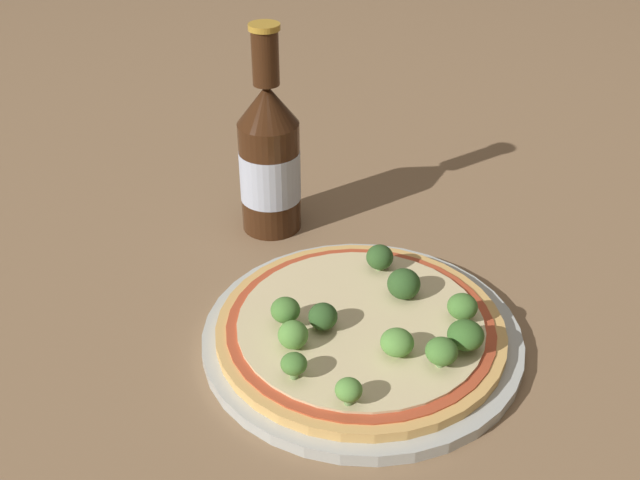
# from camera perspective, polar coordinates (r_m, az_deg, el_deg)

# --- Properties ---
(ground_plane) EXTENTS (3.00, 3.00, 0.00)m
(ground_plane) POSITION_cam_1_polar(r_m,az_deg,el_deg) (0.71, 0.65, -7.89)
(ground_plane) COLOR #846647
(plate) EXTENTS (0.30, 0.30, 0.01)m
(plate) POSITION_cam_1_polar(r_m,az_deg,el_deg) (0.71, 3.20, -7.32)
(plate) COLOR #B2B7B2
(plate) RESTS_ON ground_plane
(pizza) EXTENTS (0.27, 0.27, 0.01)m
(pizza) POSITION_cam_1_polar(r_m,az_deg,el_deg) (0.70, 3.09, -6.63)
(pizza) COLOR tan
(pizza) RESTS_ON plate
(broccoli_floret_0) EXTENTS (0.03, 0.03, 0.03)m
(broccoli_floret_0) POSITION_cam_1_polar(r_m,az_deg,el_deg) (0.68, -0.01, -5.76)
(broccoli_floret_0) COLOR #6B8E51
(broccoli_floret_0) RESTS_ON pizza
(broccoli_floret_1) EXTENTS (0.03, 0.03, 0.02)m
(broccoli_floret_1) POSITION_cam_1_polar(r_m,az_deg,el_deg) (0.65, 5.89, -7.78)
(broccoli_floret_1) COLOR #6B8E51
(broccoli_floret_1) RESTS_ON pizza
(broccoli_floret_2) EXTENTS (0.03, 0.03, 0.03)m
(broccoli_floret_2) POSITION_cam_1_polar(r_m,az_deg,el_deg) (0.67, 11.04, -7.14)
(broccoli_floret_2) COLOR #6B8E51
(broccoli_floret_2) RESTS_ON pizza
(broccoli_floret_3) EXTENTS (0.03, 0.03, 0.03)m
(broccoli_floret_3) POSITION_cam_1_polar(r_m,az_deg,el_deg) (0.70, 10.80, -5.01)
(broccoli_floret_3) COLOR #6B8E51
(broccoli_floret_3) RESTS_ON pizza
(broccoli_floret_4) EXTENTS (0.02, 0.02, 0.02)m
(broccoli_floret_4) POSITION_cam_1_polar(r_m,az_deg,el_deg) (0.63, -2.01, -9.44)
(broccoli_floret_4) COLOR #6B8E51
(broccoli_floret_4) RESTS_ON pizza
(broccoli_floret_5) EXTENTS (0.03, 0.03, 0.03)m
(broccoli_floret_5) POSITION_cam_1_polar(r_m,az_deg,el_deg) (0.68, -2.65, -5.37)
(broccoli_floret_5) COLOR #6B8E51
(broccoli_floret_5) RESTS_ON pizza
(broccoli_floret_6) EXTENTS (0.03, 0.03, 0.03)m
(broccoli_floret_6) POSITION_cam_1_polar(r_m,az_deg,el_deg) (0.66, -2.07, -7.24)
(broccoli_floret_6) COLOR #6B8E51
(broccoli_floret_6) RESTS_ON pizza
(broccoli_floret_7) EXTENTS (0.03, 0.03, 0.03)m
(broccoli_floret_7) POSITION_cam_1_polar(r_m,az_deg,el_deg) (0.72, 6.40, -3.34)
(broccoli_floret_7) COLOR #6B8E51
(broccoli_floret_7) RESTS_ON pizza
(broccoli_floret_8) EXTENTS (0.03, 0.03, 0.03)m
(broccoli_floret_8) POSITION_cam_1_polar(r_m,az_deg,el_deg) (0.75, 4.87, -1.42)
(broccoli_floret_8) COLOR #6B8E51
(broccoli_floret_8) RESTS_ON pizza
(broccoli_floret_9) EXTENTS (0.02, 0.02, 0.02)m
(broccoli_floret_9) POSITION_cam_1_polar(r_m,az_deg,el_deg) (0.61, 2.20, -11.37)
(broccoli_floret_9) COLOR #6B8E51
(broccoli_floret_9) RESTS_ON pizza
(broccoli_floret_10) EXTENTS (0.03, 0.03, 0.03)m
(broccoli_floret_10) POSITION_cam_1_polar(r_m,az_deg,el_deg) (0.65, 9.21, -8.43)
(broccoli_floret_10) COLOR #6B8E51
(broccoli_floret_10) RESTS_ON pizza
(beer_bottle) EXTENTS (0.07, 0.07, 0.24)m
(beer_bottle) POSITION_cam_1_polar(r_m,az_deg,el_deg) (0.84, -3.87, 6.24)
(beer_bottle) COLOR #381E0F
(beer_bottle) RESTS_ON ground_plane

